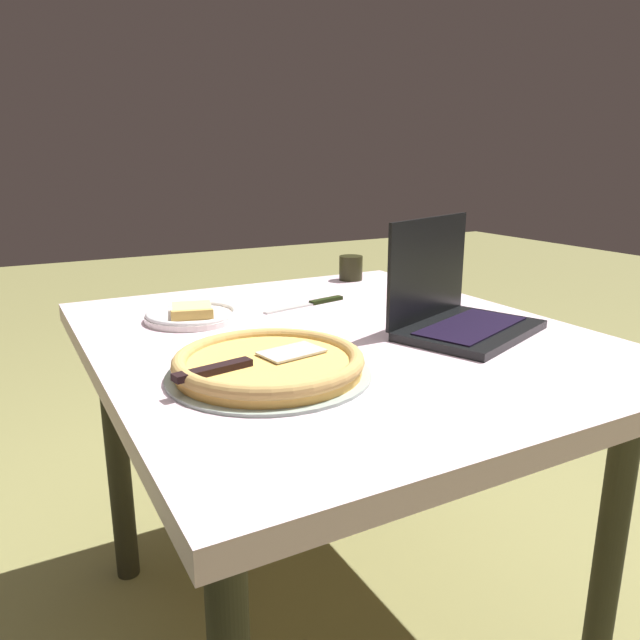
# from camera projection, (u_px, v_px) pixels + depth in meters

# --- Properties ---
(ground_plane) EXTENTS (12.00, 12.00, 0.00)m
(ground_plane) POSITION_uv_depth(u_px,v_px,m) (336.00, 617.00, 1.51)
(ground_plane) COLOR olive
(dining_table) EXTENTS (1.17, 1.01, 0.74)m
(dining_table) POSITION_uv_depth(u_px,v_px,m) (338.00, 369.00, 1.34)
(dining_table) COLOR silver
(dining_table) RESTS_ON ground_plane
(laptop) EXTENTS (0.32, 0.37, 0.25)m
(laptop) POSITION_uv_depth(u_px,v_px,m) (455.00, 308.00, 1.32)
(laptop) COLOR black
(laptop) RESTS_ON dining_table
(pizza_plate) EXTENTS (0.22, 0.22, 0.04)m
(pizza_plate) POSITION_uv_depth(u_px,v_px,m) (192.00, 315.00, 1.42)
(pizza_plate) COLOR white
(pizza_plate) RESTS_ON dining_table
(pizza_tray) EXTENTS (0.36, 0.36, 0.04)m
(pizza_tray) POSITION_uv_depth(u_px,v_px,m) (269.00, 364.00, 1.06)
(pizza_tray) COLOR #93A89D
(pizza_tray) RESTS_ON dining_table
(table_knife) EXTENTS (0.07, 0.25, 0.01)m
(table_knife) POSITION_uv_depth(u_px,v_px,m) (313.00, 303.00, 1.57)
(table_knife) COLOR beige
(table_knife) RESTS_ON dining_table
(drink_cup) EXTENTS (0.07, 0.07, 0.08)m
(drink_cup) POSITION_uv_depth(u_px,v_px,m) (351.00, 268.00, 1.88)
(drink_cup) COLOR black
(drink_cup) RESTS_ON dining_table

